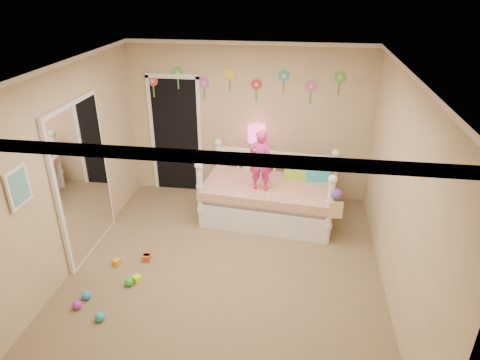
% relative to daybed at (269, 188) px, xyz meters
% --- Properties ---
extents(floor, '(4.00, 4.50, 0.01)m').
position_rel_daybed_xyz_m(floor, '(-0.43, -1.42, -0.55)').
color(floor, '#7F684C').
rests_on(floor, ground).
extents(ceiling, '(4.00, 4.50, 0.01)m').
position_rel_daybed_xyz_m(ceiling, '(-0.43, -1.42, 2.05)').
color(ceiling, white).
rests_on(ceiling, floor).
extents(back_wall, '(4.00, 0.01, 2.60)m').
position_rel_daybed_xyz_m(back_wall, '(-0.43, 0.83, 0.75)').
color(back_wall, tan).
rests_on(back_wall, floor).
extents(left_wall, '(0.01, 4.50, 2.60)m').
position_rel_daybed_xyz_m(left_wall, '(-2.43, -1.42, 0.75)').
color(left_wall, tan).
rests_on(left_wall, floor).
extents(right_wall, '(0.01, 4.50, 2.60)m').
position_rel_daybed_xyz_m(right_wall, '(1.57, -1.42, 0.75)').
color(right_wall, tan).
rests_on(right_wall, floor).
extents(crown_molding, '(4.00, 4.50, 0.06)m').
position_rel_daybed_xyz_m(crown_molding, '(-0.43, -1.42, 2.02)').
color(crown_molding, white).
rests_on(crown_molding, ceiling).
extents(daybed, '(2.11, 1.28, 1.09)m').
position_rel_daybed_xyz_m(daybed, '(0.00, 0.00, 0.00)').
color(daybed, white).
rests_on(daybed, floor).
extents(pillow_turquoise, '(0.39, 0.17, 0.38)m').
position_rel_daybed_xyz_m(pillow_turquoise, '(0.74, 0.22, 0.25)').
color(pillow_turquoise, '#29BDCE').
rests_on(pillow_turquoise, daybed).
extents(pillow_lime, '(0.39, 0.18, 0.36)m').
position_rel_daybed_xyz_m(pillow_lime, '(0.42, 0.25, 0.24)').
color(pillow_lime, '#9DDA42').
rests_on(pillow_lime, daybed).
extents(child, '(0.36, 0.26, 0.93)m').
position_rel_daybed_xyz_m(child, '(-0.12, -0.19, 0.53)').
color(child, '#E4338E').
rests_on(child, daybed).
extents(nightstand, '(0.44, 0.35, 0.69)m').
position_rel_daybed_xyz_m(nightstand, '(-0.27, 0.65, -0.20)').
color(nightstand, white).
rests_on(nightstand, floor).
extents(table_lamp, '(0.29, 0.29, 0.63)m').
position_rel_daybed_xyz_m(table_lamp, '(-0.27, 0.65, 0.56)').
color(table_lamp, '#E01D6C').
rests_on(table_lamp, nightstand).
extents(closet_doorway, '(0.90, 0.04, 2.07)m').
position_rel_daybed_xyz_m(closet_doorway, '(-1.68, 0.81, 0.49)').
color(closet_doorway, black).
rests_on(closet_doorway, back_wall).
extents(flower_decals, '(3.40, 0.02, 0.50)m').
position_rel_daybed_xyz_m(flower_decals, '(-0.52, 0.82, 1.39)').
color(flower_decals, '#B2668C').
rests_on(flower_decals, back_wall).
extents(mirror_closet, '(0.07, 1.30, 2.10)m').
position_rel_daybed_xyz_m(mirror_closet, '(-2.39, -1.12, 0.50)').
color(mirror_closet, white).
rests_on(mirror_closet, left_wall).
extents(wall_picture, '(0.05, 0.34, 0.42)m').
position_rel_daybed_xyz_m(wall_picture, '(-2.40, -2.32, 1.00)').
color(wall_picture, white).
rests_on(wall_picture, left_wall).
extents(hanging_bag, '(0.20, 0.16, 0.36)m').
position_rel_daybed_xyz_m(hanging_bag, '(0.96, -0.59, 0.12)').
color(hanging_bag, beige).
rests_on(hanging_bag, daybed).
extents(toy_scatter, '(0.86, 1.34, 0.11)m').
position_rel_daybed_xyz_m(toy_scatter, '(-1.63, -1.87, -0.49)').
color(toy_scatter, '#996666').
rests_on(toy_scatter, floor).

